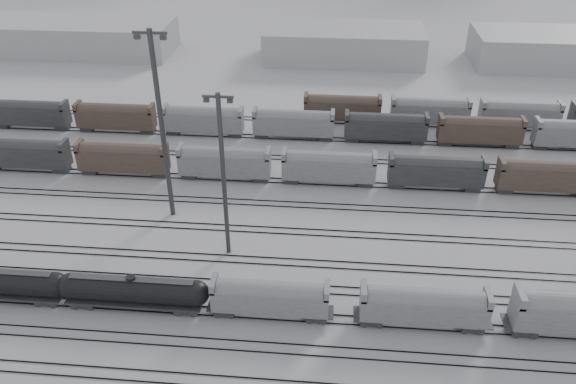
# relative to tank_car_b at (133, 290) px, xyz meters

# --- Properties ---
(ground) EXTENTS (900.00, 900.00, 0.00)m
(ground) POSITION_rel_tank_car_b_xyz_m (14.10, -1.00, -2.61)
(ground) COLOR silver
(ground) RESTS_ON ground
(tracks) EXTENTS (220.00, 71.50, 0.16)m
(tracks) POSITION_rel_tank_car_b_xyz_m (14.10, 16.50, -2.53)
(tracks) COLOR black
(tracks) RESTS_ON ground
(tank_car_b) EXTENTS (18.24, 3.04, 4.51)m
(tank_car_b) POSITION_rel_tank_car_b_xyz_m (0.00, 0.00, 0.00)
(tank_car_b) COLOR #252527
(tank_car_b) RESTS_ON ground
(hopper_car_a) EXTENTS (13.57, 2.70, 4.85)m
(hopper_car_a) POSITION_rel_tank_car_b_xyz_m (16.20, -0.00, 0.39)
(hopper_car_a) COLOR #252527
(hopper_car_a) RESTS_ON ground
(hopper_car_b) EXTENTS (14.33, 2.85, 5.12)m
(hopper_car_b) POSITION_rel_tank_car_b_xyz_m (33.62, 0.00, 0.56)
(hopper_car_b) COLOR #252527
(hopper_car_b) RESTS_ON ground
(light_mast_b) EXTENTS (4.44, 0.71, 27.78)m
(light_mast_b) POSITION_rel_tank_car_b_xyz_m (-0.81, 19.89, 12.13)
(light_mast_b) COLOR #38383B
(light_mast_b) RESTS_ON ground
(light_mast_c) EXTENTS (3.67, 0.59, 22.94)m
(light_mast_c) POSITION_rel_tank_car_b_xyz_m (9.14, 11.57, 9.56)
(light_mast_c) COLOR #38383B
(light_mast_c) RESTS_ON ground
(bg_string_near) EXTENTS (151.00, 3.00, 5.60)m
(bg_string_near) POSITION_rel_tank_car_b_xyz_m (22.10, 31.00, 0.19)
(bg_string_near) COLOR gray
(bg_string_near) RESTS_ON ground
(bg_string_mid) EXTENTS (151.00, 3.00, 5.60)m
(bg_string_mid) POSITION_rel_tank_car_b_xyz_m (32.10, 47.00, 0.19)
(bg_string_mid) COLOR #252527
(bg_string_mid) RESTS_ON ground
(bg_string_far) EXTENTS (66.00, 3.00, 5.60)m
(bg_string_far) POSITION_rel_tank_car_b_xyz_m (49.60, 55.00, 0.19)
(bg_string_far) COLOR brown
(bg_string_far) RESTS_ON ground
(warehouse_left) EXTENTS (50.00, 18.00, 8.00)m
(warehouse_left) POSITION_rel_tank_car_b_xyz_m (-45.90, 94.00, 1.39)
(warehouse_left) COLOR #AFAFB2
(warehouse_left) RESTS_ON ground
(warehouse_mid) EXTENTS (40.00, 18.00, 8.00)m
(warehouse_mid) POSITION_rel_tank_car_b_xyz_m (24.10, 94.00, 1.39)
(warehouse_mid) COLOR #AFAFB2
(warehouse_mid) RESTS_ON ground
(warehouse_right) EXTENTS (35.00, 18.00, 8.00)m
(warehouse_right) POSITION_rel_tank_car_b_xyz_m (74.10, 94.00, 1.39)
(warehouse_right) COLOR #AFAFB2
(warehouse_right) RESTS_ON ground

